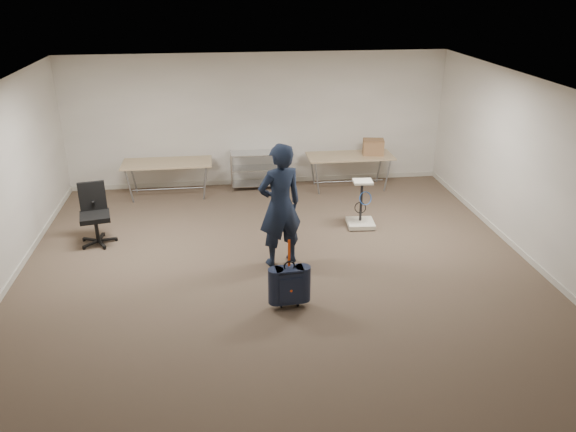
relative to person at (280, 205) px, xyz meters
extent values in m
plane|color=#4B392E|center=(-0.05, -0.73, -0.98)|extent=(9.00, 9.00, 0.00)
plane|color=beige|center=(-0.05, 3.77, 0.42)|extent=(8.00, 0.00, 8.00)
plane|color=beige|center=(3.95, -0.73, 0.42)|extent=(0.00, 9.00, 9.00)
plane|color=white|center=(-0.05, -0.73, 1.82)|extent=(8.00, 8.00, 0.00)
cube|color=beige|center=(-0.05, 3.76, -0.93)|extent=(8.00, 0.02, 0.10)
cube|color=beige|center=(3.94, -0.73, -0.93)|extent=(0.02, 9.00, 0.10)
cube|color=tan|center=(-1.95, 3.22, -0.27)|extent=(1.80, 0.75, 0.03)
cylinder|color=gray|center=(-1.95, 3.22, -0.83)|extent=(1.50, 0.02, 0.02)
cylinder|color=gray|center=(-2.70, 2.92, -0.63)|extent=(0.13, 0.04, 0.69)
cylinder|color=gray|center=(-1.20, 2.92, -0.63)|extent=(0.13, 0.04, 0.69)
cylinder|color=gray|center=(-2.70, 3.52, -0.63)|extent=(0.13, 0.04, 0.69)
cylinder|color=gray|center=(-1.20, 3.52, -0.63)|extent=(0.13, 0.04, 0.69)
cube|color=tan|center=(1.85, 3.22, -0.27)|extent=(1.80, 0.75, 0.03)
cylinder|color=gray|center=(1.85, 3.22, -0.83)|extent=(1.50, 0.02, 0.02)
cylinder|color=gray|center=(1.10, 2.92, -0.63)|extent=(0.13, 0.04, 0.69)
cylinder|color=gray|center=(2.60, 2.92, -0.63)|extent=(0.13, 0.04, 0.69)
cylinder|color=gray|center=(1.10, 3.52, -0.63)|extent=(0.13, 0.04, 0.69)
cylinder|color=gray|center=(2.60, 3.52, -0.63)|extent=(0.13, 0.04, 0.69)
cylinder|color=silver|center=(-0.65, 3.25, -0.58)|extent=(0.02, 0.02, 0.80)
cylinder|color=silver|center=(0.55, 3.25, -0.58)|extent=(0.02, 0.02, 0.80)
cylinder|color=silver|center=(-0.65, 3.70, -0.58)|extent=(0.02, 0.02, 0.80)
cylinder|color=silver|center=(0.55, 3.70, -0.58)|extent=(0.02, 0.02, 0.80)
cube|color=silver|center=(-0.05, 3.47, -0.88)|extent=(1.20, 0.45, 0.02)
cube|color=silver|center=(-0.05, 3.47, -0.53)|extent=(1.20, 0.45, 0.02)
cube|color=silver|center=(-0.05, 3.47, -0.20)|extent=(1.20, 0.45, 0.01)
imported|color=black|center=(0.00, 0.00, 0.00)|extent=(0.83, 0.68, 1.96)
cube|color=black|center=(-0.02, -1.32, -0.63)|extent=(0.39, 0.25, 0.51)
cube|color=black|center=(-0.03, -1.30, -0.90)|extent=(0.35, 0.18, 0.03)
cylinder|color=black|center=(-0.14, -1.33, -0.95)|extent=(0.03, 0.07, 0.07)
cylinder|color=black|center=(0.09, -1.31, -0.95)|extent=(0.03, 0.07, 0.07)
torus|color=black|center=(-0.02, -1.32, -0.34)|extent=(0.16, 0.04, 0.16)
cube|color=#F6470C|center=(-0.03, -1.30, -0.15)|extent=(0.03, 0.01, 0.39)
cylinder|color=black|center=(-3.01, 1.08, -0.93)|extent=(0.63, 0.63, 0.09)
cylinder|color=black|center=(-3.01, 1.08, -0.72)|extent=(0.06, 0.06, 0.42)
cube|color=black|center=(-3.01, 1.08, -0.49)|extent=(0.57, 0.57, 0.08)
cube|color=black|center=(-3.06, 1.31, -0.20)|extent=(0.44, 0.15, 0.50)
cube|color=beige|center=(1.61, 1.22, -0.92)|extent=(0.51, 0.51, 0.08)
cylinder|color=black|center=(1.42, 1.02, -0.96)|extent=(0.06, 0.06, 0.04)
cylinder|color=black|center=(1.61, 1.26, -0.50)|extent=(0.05, 0.05, 0.77)
cube|color=beige|center=(1.61, 1.22, -0.12)|extent=(0.36, 0.31, 0.04)
torus|color=blue|center=(1.66, 1.14, -0.41)|extent=(0.25, 0.12, 0.24)
cube|color=#9D7B49|center=(2.35, 3.24, -0.09)|extent=(0.48, 0.39, 0.32)
camera|label=1|loc=(-0.87, -7.89, 3.23)|focal=35.00mm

